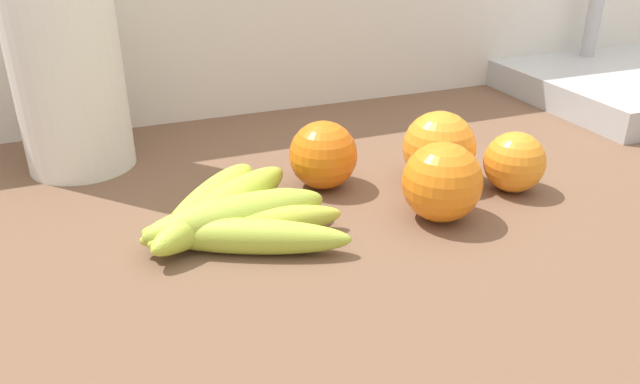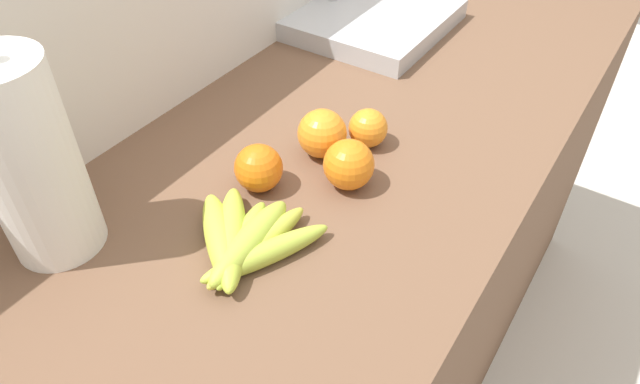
% 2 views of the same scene
% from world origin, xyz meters
% --- Properties ---
extents(ground_plane, '(6.00, 6.00, 0.00)m').
position_xyz_m(ground_plane, '(0.00, 0.00, 0.00)').
color(ground_plane, beige).
extents(counter, '(1.82, 0.66, 0.92)m').
position_xyz_m(counter, '(0.00, 0.00, 0.46)').
color(counter, brown).
rests_on(counter, ground).
extents(wall_back, '(2.22, 0.06, 1.30)m').
position_xyz_m(wall_back, '(0.00, 0.36, 0.65)').
color(wall_back, silver).
rests_on(wall_back, ground).
extents(banana_bunch, '(0.20, 0.21, 0.04)m').
position_xyz_m(banana_bunch, '(-0.37, -0.02, 0.94)').
color(banana_bunch, '#AAC13F').
rests_on(banana_bunch, counter).
extents(orange_far_right, '(0.08, 0.08, 0.08)m').
position_xyz_m(orange_far_right, '(-0.25, 0.05, 0.96)').
color(orange_far_right, orange).
rests_on(orange_far_right, counter).
extents(orange_front, '(0.08, 0.08, 0.08)m').
position_xyz_m(orange_front, '(-0.12, 0.01, 0.96)').
color(orange_front, orange).
rests_on(orange_front, counter).
extents(orange_center, '(0.08, 0.08, 0.08)m').
position_xyz_m(orange_center, '(-0.16, -0.07, 0.96)').
color(orange_center, orange).
rests_on(orange_center, counter).
extents(orange_back_right, '(0.07, 0.07, 0.07)m').
position_xyz_m(orange_back_right, '(-0.05, -0.04, 0.95)').
color(orange_back_right, orange).
rests_on(orange_back_right, counter).
extents(paper_towel_roll, '(0.12, 0.12, 0.32)m').
position_xyz_m(paper_towel_roll, '(-0.50, 0.21, 1.06)').
color(paper_towel_roll, white).
rests_on(paper_towel_roll, counter).
extents(sink_basin, '(0.36, 0.32, 0.19)m').
position_xyz_m(sink_basin, '(0.35, 0.18, 0.94)').
color(sink_basin, '#B7BABF').
rests_on(sink_basin, counter).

